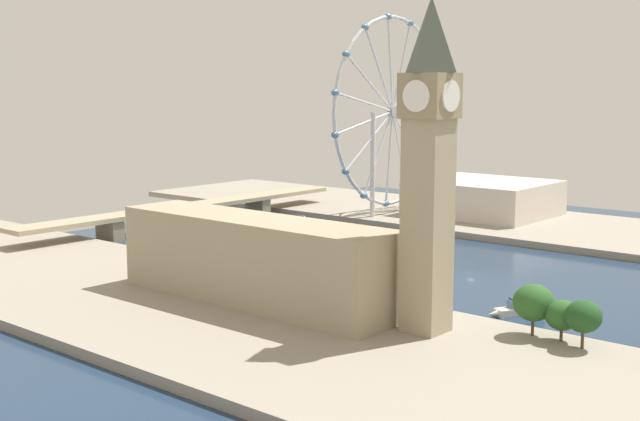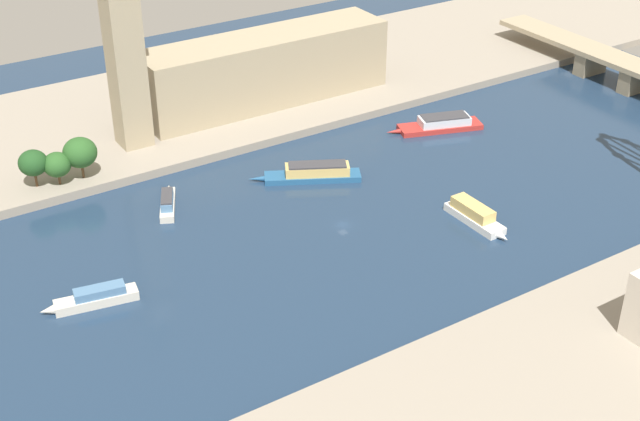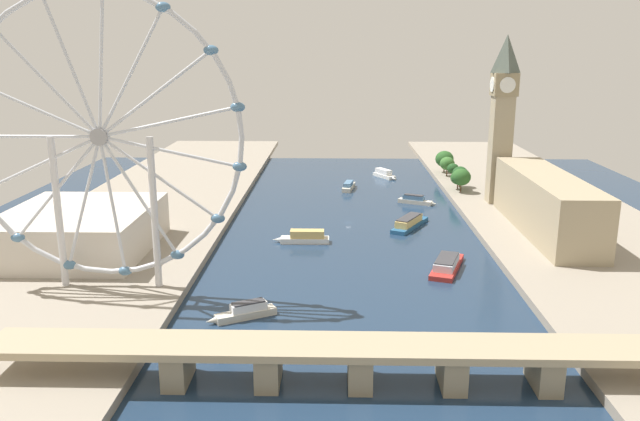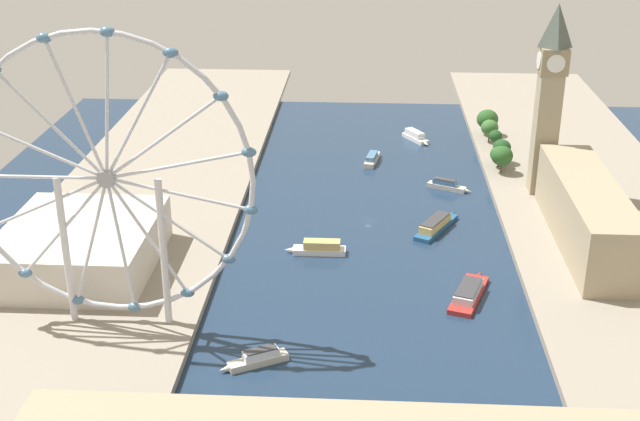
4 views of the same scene
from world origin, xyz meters
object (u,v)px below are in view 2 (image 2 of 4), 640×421
Objects in this scene: clock_tower at (120,15)px; tour_boat_2 at (94,298)px; tour_boat_1 at (314,173)px; parliament_block at (265,69)px; tour_boat_6 at (475,215)px; tour_boat_5 at (168,202)px; tour_boat_3 at (441,124)px.

clock_tower is 3.45× the size of tour_boat_2.
tour_boat_1 is at bearing -151.50° from tour_boat_2.
parliament_block is 108.45m from tour_boat_6.
clock_tower is 62.82m from tour_boat_5.
tour_boat_2 is (78.08, -43.64, -46.09)m from clock_tower.
tour_boat_1 is 88.46m from tour_boat_2.
tour_boat_6 is (107.13, 10.29, -13.39)m from parliament_block.
tour_boat_2 is 51.32m from tour_boat_5.
tour_boat_6 is at bearing 146.07° from tour_boat_1.
tour_boat_1 reaches higher than tour_boat_3.
tour_boat_6 reaches higher than tour_boat_2.
tour_boat_3 reaches higher than tour_boat_5.
tour_boat_3 is at bearing -144.50° from tour_boat_1.
tour_boat_1 is at bearing -152.05° from tour_boat_6.
tour_boat_5 is 0.85× the size of tour_boat_6.
tour_boat_2 is 112.04m from tour_boat_6.
clock_tower is 2.53× the size of tour_boat_1.
parliament_block reaches higher than tour_boat_6.
tour_boat_2 is 147.69m from tour_boat_3.
parliament_block is at bearing -30.20° from tour_boat_3.
tour_boat_2 is at bearing 160.26° from tour_boat_5.
parliament_block is 61.89m from tour_boat_1.
tour_boat_6 reaches higher than tour_boat_5.
parliament_block is (-7.62, 56.04, -32.30)m from clock_tower.
clock_tower is at bearing -23.28° from tour_boat_1.
clock_tower reaches higher than parliament_block.
clock_tower is 100.63m from tour_boat_2.
tour_boat_5 is at bearing 18.47° from tour_boat_3.
clock_tower is 79.42m from tour_boat_1.
tour_boat_6 reaches higher than tour_boat_1.
tour_boat_6 is at bearing 5.49° from parliament_block.
clock_tower reaches higher than tour_boat_3.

